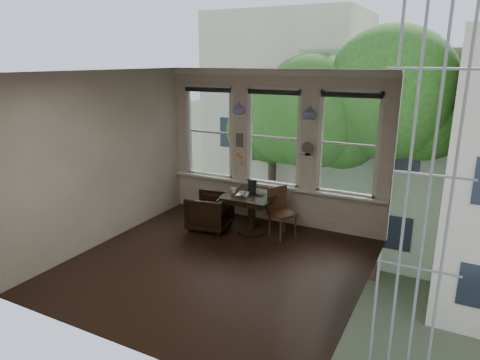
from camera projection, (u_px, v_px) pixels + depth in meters
The scene contains 25 objects.
ground at pixel (217, 264), 6.85m from camera, with size 4.50×4.50×0.00m, color black.
ceiling at pixel (214, 71), 6.03m from camera, with size 4.50×4.50×0.00m, color silver.
wall_back at pixel (274, 148), 8.36m from camera, with size 4.50×4.50×0.00m, color beige.
wall_front at pixel (108, 223), 4.52m from camera, with size 4.50×4.50×0.00m, color beige.
wall_left at pixel (104, 159), 7.44m from camera, with size 4.50×4.50×0.00m, color beige.
wall_right at pixel (368, 195), 5.44m from camera, with size 4.50×4.50×0.00m, color beige.
window_left at pixel (211, 132), 8.95m from camera, with size 1.10×0.12×1.90m, color white, non-canonical shape.
window_center at pixel (274, 138), 8.31m from camera, with size 1.10×0.12×1.90m, color white, non-canonical shape.
window_right at pixel (349, 144), 7.67m from camera, with size 1.10×0.12×1.90m, color white, non-canonical shape.
shelf_left at pixel (239, 115), 8.43m from camera, with size 0.26×0.16×0.03m, color white.
shelf_right at pixel (309, 120), 7.79m from camera, with size 0.26×0.16×0.03m, color white.
intercom at pixel (240, 140), 8.60m from camera, with size 0.14×0.06×0.28m, color #59544F.
sticky_notes at pixel (240, 157), 8.70m from camera, with size 0.16×0.01×0.24m, color pink, non-canonical shape.
desk_fan at pixel (308, 151), 7.93m from camera, with size 0.20×0.20×0.24m, color #59544F, non-canonical shape.
vase_left at pixel (239, 108), 8.40m from camera, with size 0.24×0.24×0.25m, color white.
vase_right at pixel (310, 112), 7.75m from camera, with size 0.24×0.24×0.25m, color white.
table at pixel (252, 214), 8.01m from camera, with size 0.90×0.90×0.75m, color black, non-canonical shape.
armchair_left at pixel (209, 212), 8.20m from camera, with size 0.74×0.76×0.70m, color black.
cushion_red at pixel (209, 207), 8.17m from camera, with size 0.45×0.45×0.06m, color maroon.
side_chair_right at pixel (283, 213), 7.78m from camera, with size 0.42×0.42×0.92m, color #4D311B, non-canonical shape.
laptop at pixel (256, 194), 7.88m from camera, with size 0.30×0.19×0.02m, color black.
mug at pixel (233, 190), 8.01m from camera, with size 0.10×0.10×0.10m, color white.
drinking_glass at pixel (243, 194), 7.83m from camera, with size 0.11×0.11×0.09m, color white.
tablet at pixel (252, 186), 8.06m from camera, with size 0.16×0.02×0.22m, color black.
papers at pixel (243, 194), 7.97m from camera, with size 0.22×0.30×0.00m, color silver.
Camera 1 is at (3.19, -5.35, 3.17)m, focal length 32.00 mm.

